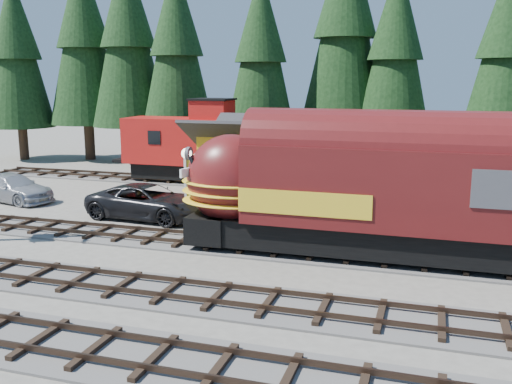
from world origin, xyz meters
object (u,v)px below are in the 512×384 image
(locomotive, at_px, (372,195))
(pickup_truck_b, at_px, (12,188))
(depot, at_px, (313,162))
(pickup_truck_a, at_px, (148,202))
(caboose, at_px, (200,145))

(locomotive, xyz_separation_m, pickup_truck_b, (-21.90, 4.92, -1.88))
(depot, bearing_deg, pickup_truck_a, -159.99)
(depot, distance_m, caboose, 12.24)
(depot, relative_size, pickup_truck_b, 2.28)
(locomotive, bearing_deg, pickup_truck_b, 167.34)
(caboose, height_order, pickup_truck_b, caboose)
(pickup_truck_a, bearing_deg, caboose, 12.18)
(caboose, xyz_separation_m, pickup_truck_a, (1.47, -10.49, -1.81))
(locomotive, height_order, pickup_truck_b, locomotive)
(locomotive, bearing_deg, caboose, 133.93)
(pickup_truck_b, bearing_deg, pickup_truck_a, -86.72)
(depot, distance_m, locomotive, 7.54)
(depot, xyz_separation_m, caboose, (-9.67, 7.50, -0.24))
(pickup_truck_b, bearing_deg, locomotive, -91.29)
(caboose, bearing_deg, depot, -37.79)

